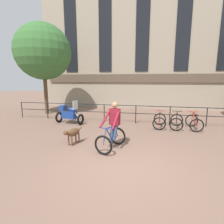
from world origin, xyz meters
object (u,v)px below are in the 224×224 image
object	(u,v)px
cyclist_with_bike	(113,128)
parked_bicycle_near_lamp	(160,121)
parked_motorcycle	(69,114)
parked_bicycle_mid_right	(194,122)
dog	(73,133)
parked_bicycle_mid_left	(176,122)

from	to	relation	value
cyclist_with_bike	parked_bicycle_near_lamp	size ratio (longest dim) A/B	1.46
parked_motorcycle	parked_bicycle_mid_right	size ratio (longest dim) A/B	1.51
dog	parked_bicycle_near_lamp	world-z (taller)	parked_bicycle_near_lamp
dog	parked_motorcycle	distance (m)	3.40
parked_motorcycle	cyclist_with_bike	bearing A→B (deg)	-123.37
parked_bicycle_near_lamp	parked_bicycle_mid_right	world-z (taller)	same
cyclist_with_bike	parked_bicycle_mid_left	size ratio (longest dim) A/B	1.42
parked_motorcycle	parked_bicycle_mid_left	world-z (taller)	parked_motorcycle
parked_bicycle_mid_right	dog	bearing A→B (deg)	32.29
parked_motorcycle	dog	bearing A→B (deg)	-141.77
parked_bicycle_near_lamp	parked_bicycle_mid_left	distance (m)	0.85
cyclist_with_bike	parked_bicycle_mid_left	xyz separation A→B (m)	(2.69, 3.26, -0.41)
dog	parked_bicycle_mid_right	xyz separation A→B (m)	(5.12, 3.23, -0.11)
dog	parked_bicycle_near_lamp	bearing A→B (deg)	63.07
cyclist_with_bike	dog	size ratio (longest dim) A/B	1.75
dog	parked_bicycle_mid_right	world-z (taller)	parked_bicycle_mid_right
cyclist_with_bike	parked_motorcycle	world-z (taller)	cyclist_with_bike
parked_bicycle_near_lamp	parked_bicycle_mid_left	xyz separation A→B (m)	(0.85, 0.00, 0.00)
cyclist_with_bike	dog	distance (m)	1.61
dog	parked_bicycle_near_lamp	xyz separation A→B (m)	(3.42, 3.23, -0.11)
parked_motorcycle	parked_bicycle_mid_left	bearing A→B (deg)	-77.36
dog	parked_bicycle_mid_left	world-z (taller)	parked_bicycle_mid_left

